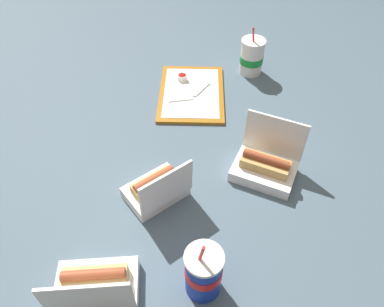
% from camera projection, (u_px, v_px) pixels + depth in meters
% --- Properties ---
extents(ground_plane, '(3.20, 3.20, 0.00)m').
position_uv_depth(ground_plane, '(183.00, 157.00, 1.29)').
color(ground_plane, '#4C6070').
extents(food_tray, '(0.39, 0.29, 0.01)m').
position_uv_depth(food_tray, '(191.00, 93.00, 1.52)').
color(food_tray, '#A56619').
rests_on(food_tray, ground_plane).
extents(ketchup_cup, '(0.04, 0.04, 0.02)m').
position_uv_depth(ketchup_cup, '(182.00, 77.00, 1.57)').
color(ketchup_cup, white).
rests_on(ketchup_cup, food_tray).
extents(napkin_stack, '(0.11, 0.11, 0.00)m').
position_uv_depth(napkin_stack, '(179.00, 93.00, 1.51)').
color(napkin_stack, white).
rests_on(napkin_stack, food_tray).
extents(plastic_fork, '(0.09, 0.08, 0.00)m').
position_uv_depth(plastic_fork, '(202.00, 89.00, 1.53)').
color(plastic_fork, white).
rests_on(plastic_fork, food_tray).
extents(clamshell_hotdog_left, '(0.24, 0.25, 0.18)m').
position_uv_depth(clamshell_hotdog_left, '(266.00, 165.00, 1.21)').
color(clamshell_hotdog_left, white).
rests_on(clamshell_hotdog_left, ground_plane).
extents(clamshell_hotdog_center, '(0.21, 0.23, 0.17)m').
position_uv_depth(clamshell_hotdog_center, '(156.00, 189.00, 1.14)').
color(clamshell_hotdog_center, white).
rests_on(clamshell_hotdog_center, ground_plane).
extents(clamshell_hotdog_right, '(0.14, 0.21, 0.17)m').
position_uv_depth(clamshell_hotdog_right, '(96.00, 285.00, 0.93)').
color(clamshell_hotdog_right, white).
rests_on(clamshell_hotdog_right, ground_plane).
extents(soda_cup_back, '(0.10, 0.10, 0.21)m').
position_uv_depth(soda_cup_back, '(252.00, 57.00, 1.58)').
color(soda_cup_back, white).
rests_on(soda_cup_back, ground_plane).
extents(soda_cup_front, '(0.10, 0.10, 0.22)m').
position_uv_depth(soda_cup_front, '(203.00, 272.00, 0.91)').
color(soda_cup_front, '#1938B7').
rests_on(soda_cup_front, ground_plane).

